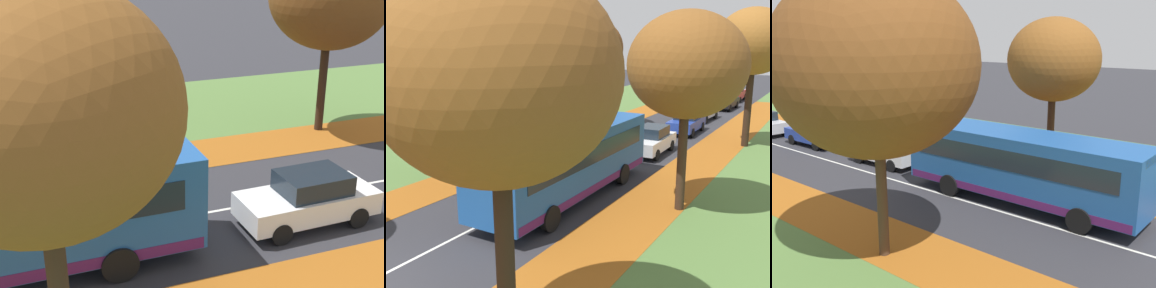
{
  "view_description": "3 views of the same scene",
  "coord_description": "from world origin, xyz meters",
  "views": [
    {
      "loc": [
        13.73,
        9.83,
        8.16
      ],
      "look_at": [
        -0.4,
        15.03,
        2.22
      ],
      "focal_mm": 50.0,
      "sensor_mm": 36.0,
      "label": 1
    },
    {
      "loc": [
        10.85,
        -6.28,
        6.73
      ],
      "look_at": [
        1.7,
        9.28,
        2.4
      ],
      "focal_mm": 42.0,
      "sensor_mm": 36.0,
      "label": 2
    },
    {
      "loc": [
        -13.88,
        -0.27,
        6.89
      ],
      "look_at": [
        1.05,
        12.0,
        2.15
      ],
      "focal_mm": 42.0,
      "sensor_mm": 36.0,
      "label": 3
    }
  ],
  "objects": [
    {
      "name": "tree_right_mid",
      "position": [
        5.97,
        22.74,
        6.41
      ],
      "size": [
        4.45,
        4.45,
        8.45
      ],
      "color": "black",
      "rests_on": "ground"
    },
    {
      "name": "tree_right_near",
      "position": [
        5.79,
        10.31,
        5.68
      ],
      "size": [
        4.48,
        4.48,
        7.71
      ],
      "color": "#382619",
      "rests_on": "ground"
    },
    {
      "name": "car_blue_following",
      "position": [
        1.58,
        24.79,
        0.81
      ],
      "size": [
        1.84,
        4.23,
        1.62
      ],
      "color": "#233D9E",
      "rests_on": "ground"
    },
    {
      "name": "bus",
      "position": [
        1.31,
        9.16,
        1.7
      ],
      "size": [
        2.69,
        10.41,
        2.98
      ],
      "color": "#1E5199",
      "rests_on": "ground"
    },
    {
      "name": "tree_left_near",
      "position": [
        -5.3,
        10.09,
        6.03
      ],
      "size": [
        6.14,
        6.14,
        8.8
      ],
      "color": "#422D1E",
      "rests_on": "ground"
    },
    {
      "name": "grass_verge_right",
      "position": [
        9.2,
        20.0,
        0.0
      ],
      "size": [
        12.0,
        90.0,
        0.01
      ],
      "primitive_type": "cube",
      "color": "#517538",
      "rests_on": "ground"
    },
    {
      "name": "leaf_litter_right",
      "position": [
        4.6,
        14.0,
        0.01
      ],
      "size": [
        2.8,
        60.0,
        0.0
      ],
      "primitive_type": "cube",
      "color": "#9E5619",
      "rests_on": "grass_verge_right"
    },
    {
      "name": "road_centre_line",
      "position": [
        0.0,
        20.0,
        0.0
      ],
      "size": [
        0.12,
        80.0,
        0.01
      ],
      "primitive_type": "cube",
      "color": "silver",
      "rests_on": "ground"
    },
    {
      "name": "car_white_lead",
      "position": [
        1.59,
        17.99,
        0.81
      ],
      "size": [
        1.85,
        4.24,
        1.62
      ],
      "color": "silver",
      "rests_on": "ground"
    },
    {
      "name": "leaf_litter_left",
      "position": [
        -4.6,
        14.0,
        0.01
      ],
      "size": [
        2.8,
        60.0,
        0.0
      ],
      "primitive_type": "cube",
      "color": "#9E5619",
      "rests_on": "grass_verge_left"
    }
  ]
}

